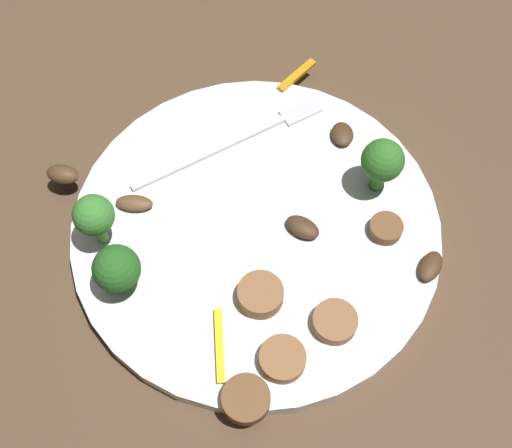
{
  "coord_description": "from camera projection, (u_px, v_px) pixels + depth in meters",
  "views": [
    {
      "loc": [
        -0.14,
        -0.21,
        0.48
      ],
      "look_at": [
        0.0,
        0.0,
        0.02
      ],
      "focal_mm": 46.2,
      "sensor_mm": 36.0,
      "label": 1
    }
  ],
  "objects": [
    {
      "name": "broccoli_floret_1",
      "position": [
        117.0,
        269.0,
        0.47
      ],
      "size": [
        0.04,
        0.04,
        0.05
      ],
      "color": "#296420",
      "rests_on": "plate"
    },
    {
      "name": "sausage_slice_1",
      "position": [
        246.0,
        399.0,
        0.45
      ],
      "size": [
        0.05,
        0.05,
        0.01
      ],
      "primitive_type": "cylinder",
      "rotation": [
        0.0,
        0.0,
        2.26
      ],
      "color": "brown",
      "rests_on": "plate"
    },
    {
      "name": "sausage_slice_0",
      "position": [
        282.0,
        359.0,
        0.47
      ],
      "size": [
        0.04,
        0.04,
        0.01
      ],
      "primitive_type": "cylinder",
      "rotation": [
        0.0,
        0.0,
        1.37
      ],
      "color": "brown",
      "rests_on": "plate"
    },
    {
      "name": "broccoli_floret_0",
      "position": [
        94.0,
        216.0,
        0.49
      ],
      "size": [
        0.03,
        0.03,
        0.05
      ],
      "color": "#408630",
      "rests_on": "plate"
    },
    {
      "name": "pepper_strip_0",
      "position": [
        297.0,
        75.0,
        0.6
      ],
      "size": [
        0.05,
        0.02,
        0.0
      ],
      "primitive_type": "cube",
      "rotation": [
        0.0,
        0.0,
        0.22
      ],
      "color": "orange",
      "rests_on": "plate"
    },
    {
      "name": "mushroom_1",
      "position": [
        63.0,
        174.0,
        0.54
      ],
      "size": [
        0.03,
        0.03,
        0.01
      ],
      "primitive_type": "ellipsoid",
      "rotation": [
        0.0,
        0.0,
        2.34
      ],
      "color": "#4C331E",
      "rests_on": "plate"
    },
    {
      "name": "plate",
      "position": [
        256.0,
        229.0,
        0.53
      ],
      "size": [
        0.3,
        0.3,
        0.02
      ],
      "primitive_type": "cylinder",
      "color": "white",
      "rests_on": "ground_plane"
    },
    {
      "name": "mushroom_4",
      "position": [
        303.0,
        227.0,
        0.52
      ],
      "size": [
        0.03,
        0.03,
        0.01
      ],
      "primitive_type": "ellipsoid",
      "rotation": [
        0.0,
        0.0,
        1.98
      ],
      "color": "#422B19",
      "rests_on": "plate"
    },
    {
      "name": "fork",
      "position": [
        243.0,
        138.0,
        0.56
      ],
      "size": [
        0.18,
        0.03,
        0.0
      ],
      "rotation": [
        0.0,
        0.0,
        -0.08
      ],
      "color": "silver",
      "rests_on": "plate"
    },
    {
      "name": "mushroom_0",
      "position": [
        342.0,
        134.0,
        0.56
      ],
      "size": [
        0.03,
        0.03,
        0.01
      ],
      "primitive_type": "ellipsoid",
      "rotation": [
        0.0,
        0.0,
        1.02
      ],
      "color": "#422B19",
      "rests_on": "plate"
    },
    {
      "name": "mushroom_2",
      "position": [
        430.0,
        266.0,
        0.5
      ],
      "size": [
        0.03,
        0.03,
        0.01
      ],
      "primitive_type": "ellipsoid",
      "rotation": [
        0.0,
        0.0,
        3.61
      ],
      "color": "#422B19",
      "rests_on": "plate"
    },
    {
      "name": "mushroom_3",
      "position": [
        134.0,
        203.0,
        0.53
      ],
      "size": [
        0.03,
        0.03,
        0.01
      ],
      "primitive_type": "ellipsoid",
      "rotation": [
        0.0,
        0.0,
        5.6
      ],
      "color": "brown",
      "rests_on": "plate"
    },
    {
      "name": "sausage_slice_3",
      "position": [
        386.0,
        228.0,
        0.52
      ],
      "size": [
        0.03,
        0.03,
        0.01
      ],
      "primitive_type": "cylinder",
      "rotation": [
        0.0,
        0.0,
        0.36
      ],
      "color": "brown",
      "rests_on": "plate"
    },
    {
      "name": "sausage_slice_2",
      "position": [
        260.0,
        295.0,
        0.49
      ],
      "size": [
        0.04,
        0.04,
        0.01
      ],
      "primitive_type": "cylinder",
      "rotation": [
        0.0,
        0.0,
        3.03
      ],
      "color": "brown",
      "rests_on": "plate"
    },
    {
      "name": "sausage_slice_4",
      "position": [
        330.0,
        325.0,
        0.48
      ],
      "size": [
        0.05,
        0.05,
        0.01
      ],
      "primitive_type": "cylinder",
      "rotation": [
        0.0,
        0.0,
        2.23
      ],
      "color": "brown",
      "rests_on": "plate"
    },
    {
      "name": "ground_plane",
      "position": [
        256.0,
        233.0,
        0.54
      ],
      "size": [
        1.4,
        1.4,
        0.0
      ],
      "primitive_type": "plane",
      "color": "#4C3826"
    },
    {
      "name": "pepper_strip_1",
      "position": [
        220.0,
        346.0,
        0.48
      ],
      "size": [
        0.03,
        0.05,
        0.0
      ],
      "primitive_type": "cube",
      "rotation": [
        0.0,
        0.0,
        4.18
      ],
      "color": "yellow",
      "rests_on": "plate"
    },
    {
      "name": "broccoli_floret_2",
      "position": [
        382.0,
        162.0,
        0.51
      ],
      "size": [
        0.03,
        0.03,
        0.05
      ],
      "color": "#347525",
      "rests_on": "plate"
    }
  ]
}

